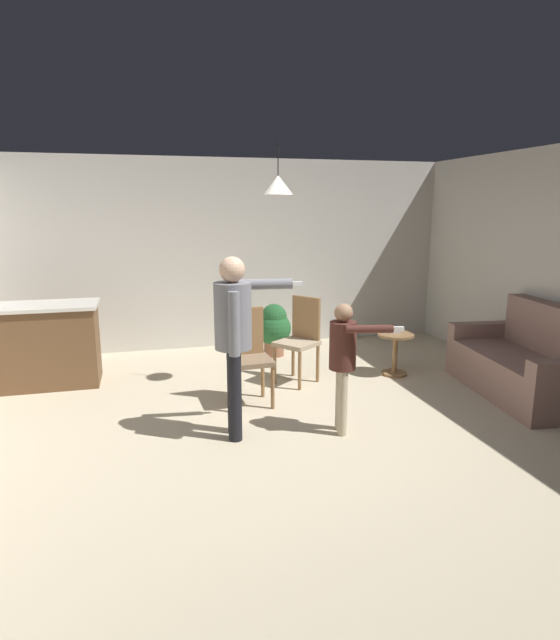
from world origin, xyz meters
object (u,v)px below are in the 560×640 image
(dining_chair_near_wall, at_px, (249,352))
(person_adult, at_px, (235,328))
(side_table_by_couch, at_px, (395,349))
(dining_chair_by_counter, at_px, (300,336))
(couch_floral, at_px, (525,365))
(kitchen_counter, at_px, (43,345))
(person_child, at_px, (344,354))
(spare_remote_on_table, at_px, (395,332))
(potted_plant_corner, at_px, (274,327))

(dining_chair_near_wall, bearing_deg, person_adult, 67.32)
(side_table_by_couch, bearing_deg, person_adult, -150.20)
(side_table_by_couch, bearing_deg, dining_chair_near_wall, -166.40)
(person_adult, height_order, dining_chair_by_counter, person_adult)
(couch_floral, xyz_separation_m, side_table_by_couch, (-1.06, 0.98, -0.00))
(couch_floral, relative_size, kitchen_counter, 1.50)
(kitchen_counter, distance_m, person_child, 3.55)
(kitchen_counter, bearing_deg, dining_chair_near_wall, -27.65)
(side_table_by_couch, distance_m, person_adult, 2.61)
(kitchen_counter, relative_size, dining_chair_by_counter, 1.26)
(dining_chair_by_counter, height_order, spare_remote_on_table, dining_chair_by_counter)
(side_table_by_couch, bearing_deg, dining_chair_by_counter, 177.13)
(person_adult, bearing_deg, dining_chair_near_wall, 167.45)
(person_adult, xyz_separation_m, dining_chair_by_counter, (0.99, 1.31, -0.46))
(dining_chair_by_counter, bearing_deg, person_adult, 105.65)
(kitchen_counter, bearing_deg, dining_chair_by_counter, -12.02)
(person_child, distance_m, dining_chair_near_wall, 1.19)
(person_adult, distance_m, person_child, 1.00)
(spare_remote_on_table, bearing_deg, couch_floral, -43.18)
(kitchen_counter, bearing_deg, potted_plant_corner, 10.45)
(couch_floral, distance_m, spare_remote_on_table, 1.47)
(couch_floral, bearing_deg, person_child, 107.42)
(kitchen_counter, height_order, side_table_by_couch, kitchen_counter)
(spare_remote_on_table, bearing_deg, kitchen_counter, 170.77)
(spare_remote_on_table, bearing_deg, person_adult, -149.94)
(person_adult, distance_m, dining_chair_near_wall, 0.96)
(couch_floral, bearing_deg, side_table_by_couch, 53.81)
(person_adult, bearing_deg, couch_floral, 101.43)
(side_table_by_couch, relative_size, person_adult, 0.32)
(dining_chair_near_wall, distance_m, spare_remote_on_table, 1.97)
(kitchen_counter, relative_size, person_child, 1.05)
(couch_floral, relative_size, potted_plant_corner, 2.60)
(person_child, xyz_separation_m, dining_chair_by_counter, (0.04, 1.48, -0.20))
(person_child, xyz_separation_m, dining_chair_near_wall, (-0.67, 0.96, -0.20))
(side_table_by_couch, height_order, potted_plant_corner, potted_plant_corner)
(potted_plant_corner, bearing_deg, spare_remote_on_table, -44.21)
(kitchen_counter, xyz_separation_m, spare_remote_on_table, (4.09, -0.66, 0.06))
(kitchen_counter, relative_size, person_adult, 0.78)
(couch_floral, distance_m, dining_chair_near_wall, 3.03)
(side_table_by_couch, relative_size, spare_remote_on_table, 4.00)
(couch_floral, distance_m, person_adult, 3.33)
(side_table_by_couch, height_order, person_adult, person_adult)
(dining_chair_near_wall, bearing_deg, spare_remote_on_table, -169.50)
(person_adult, relative_size, dining_chair_by_counter, 1.62)
(side_table_by_couch, relative_size, dining_chair_by_counter, 0.52)
(couch_floral, distance_m, person_child, 2.38)
(dining_chair_by_counter, relative_size, spare_remote_on_table, 7.69)
(kitchen_counter, height_order, dining_chair_by_counter, dining_chair_by_counter)
(person_adult, distance_m, dining_chair_by_counter, 1.71)
(person_child, height_order, dining_chair_near_wall, person_child)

